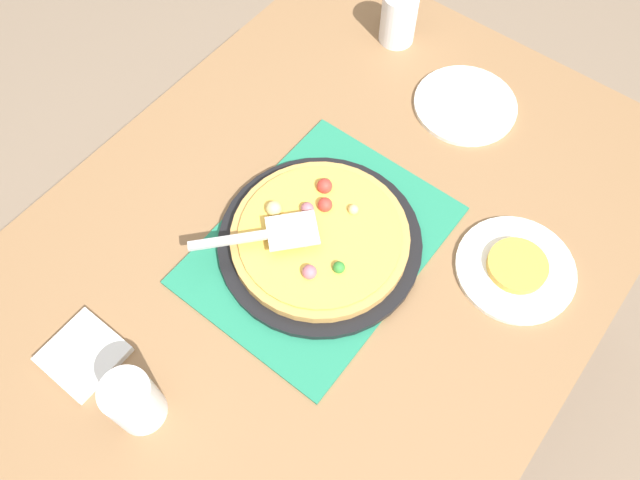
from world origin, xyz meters
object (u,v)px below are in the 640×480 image
object	(u,v)px
cup_near	(134,402)
plate_side	(465,105)
pizza	(320,236)
served_slice_right	(517,266)
cup_far	(399,18)
plate_far_right	(515,269)
napkin_stack	(83,354)
pizza_server	(266,235)
pizza_pan	(320,242)

from	to	relation	value
cup_near	plate_side	bearing A→B (deg)	175.11
pizza	served_slice_right	world-z (taller)	pizza
plate_side	cup_far	size ratio (longest dim) A/B	1.83
cup_far	pizza	bearing A→B (deg)	19.89
pizza	plate_far_right	size ratio (longest dim) A/B	1.50
cup_near	napkin_stack	world-z (taller)	cup_near
served_slice_right	napkin_stack	bearing A→B (deg)	-39.99
pizza_server	napkin_stack	bearing A→B (deg)	-19.14
plate_far_right	pizza_server	xyz separation A→B (m)	(0.25, -0.38, 0.07)
pizza	plate_side	bearing A→B (deg)	175.20
served_slice_right	cup_near	world-z (taller)	cup_near
served_slice_right	cup_far	bearing A→B (deg)	-125.06
plate_far_right	napkin_stack	size ratio (longest dim) A/B	1.83
pizza_pan	plate_side	distance (m)	0.46
pizza_server	served_slice_right	bearing A→B (deg)	123.44
pizza_pan	plate_side	world-z (taller)	pizza_pan
pizza_server	napkin_stack	xyz separation A→B (m)	(0.35, -0.12, -0.06)
pizza_server	pizza	bearing A→B (deg)	138.80
plate_far_right	plate_side	size ratio (longest dim) A/B	1.00
cup_near	plate_far_right	bearing A→B (deg)	149.54
plate_side	served_slice_right	size ratio (longest dim) A/B	2.00
cup_far	napkin_stack	xyz separation A→B (m)	(0.96, 0.01, -0.05)
served_slice_right	cup_near	size ratio (longest dim) A/B	0.92
pizza	pizza_server	distance (m)	0.10
plate_far_right	cup_near	size ratio (longest dim) A/B	1.83
pizza_server	plate_far_right	bearing A→B (deg)	123.44
pizza	pizza_server	size ratio (longest dim) A/B	1.65
plate_side	pizza_server	world-z (taller)	pizza_server
pizza	cup_far	size ratio (longest dim) A/B	2.75
pizza_pan	napkin_stack	xyz separation A→B (m)	(0.42, -0.19, -0.01)
pizza	napkin_stack	world-z (taller)	pizza
cup_near	pizza_server	size ratio (longest dim) A/B	0.60
plate_far_right	pizza_server	bearing A→B (deg)	-56.56
plate_far_right	pizza_server	world-z (taller)	pizza_server
plate_side	cup_near	world-z (taller)	cup_near
plate_side	napkin_stack	size ratio (longest dim) A/B	1.83
pizza_pan	cup_near	world-z (taller)	cup_near
pizza_pan	cup_far	world-z (taller)	cup_far
pizza	pizza_server	bearing A→B (deg)	-41.20
cup_far	pizza_server	world-z (taller)	cup_far
plate_side	cup_near	xyz separation A→B (m)	(0.88, -0.08, 0.06)
plate_side	pizza_server	bearing A→B (deg)	-10.91
napkin_stack	plate_side	bearing A→B (deg)	165.77
plate_far_right	pizza	bearing A→B (deg)	-60.63
pizza_pan	served_slice_right	bearing A→B (deg)	119.57
plate_far_right	cup_near	world-z (taller)	cup_near
plate_far_right	served_slice_right	xyz separation A→B (m)	(0.00, 0.00, 0.01)
pizza_pan	pizza_server	xyz separation A→B (m)	(0.07, -0.07, 0.06)
cup_near	pizza_pan	bearing A→B (deg)	174.81
pizza_pan	cup_far	distance (m)	0.57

